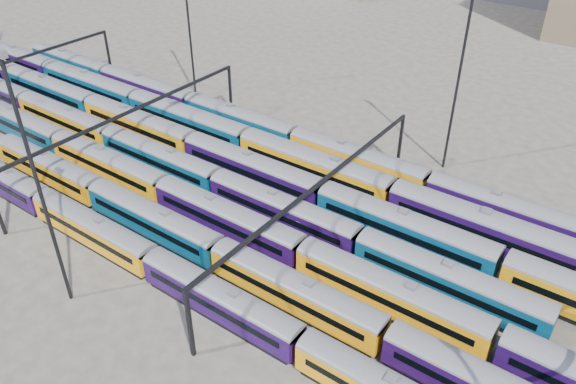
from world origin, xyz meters
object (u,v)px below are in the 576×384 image
Objects in this scene: rake_0 at (151,260)px; rake_1 at (295,289)px; rake_2 at (302,251)px; mast_2 at (37,180)px.

rake_0 is 15.34m from rake_1.
rake_2 reaches higher than rake_0.
rake_2 is (11.84, 10.00, 0.24)m from rake_0.
rake_1 is 25.22m from mast_2.
rake_0 is 0.91× the size of rake_2.
rake_0 is 14.25m from mast_2.
mast_2 is at bearing -133.86° from rake_2.
mast_2 is at bearing -122.71° from rake_0.
mast_2 is at bearing -147.72° from rake_1.
rake_2 is at bearing 40.18° from rake_0.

